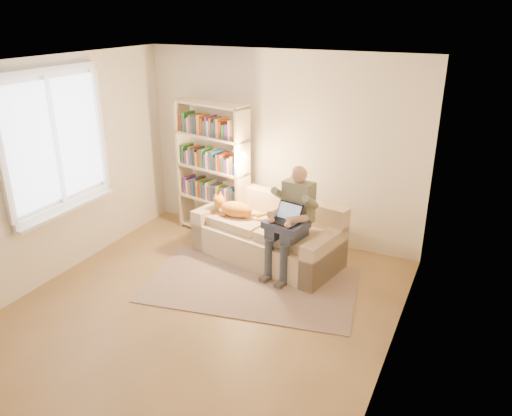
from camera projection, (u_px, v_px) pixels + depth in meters
The scene contains 13 objects.
floor at pixel (198, 313), 5.42m from camera, with size 4.50×4.50×0.00m, color olive.
ceiling at pixel (185, 66), 4.45m from camera, with size 4.00×4.50×0.02m, color white.
wall_left at pixel (45, 175), 5.73m from camera, with size 0.02×4.50×2.60m, color silver.
wall_right at pixel (397, 239), 4.14m from camera, with size 0.02×4.50×2.60m, color silver.
wall_back at pixel (281, 148), 6.82m from camera, with size 4.00×0.02×2.60m, color silver.
window at pixel (60, 164), 5.85m from camera, with size 0.12×1.52×1.69m.
sofa at pixel (269, 237), 6.52m from camera, with size 2.05×1.24×0.81m.
person at pixel (292, 215), 5.98m from camera, with size 0.48×0.65×1.36m.
cat at pixel (235, 208), 6.57m from camera, with size 0.70×0.33×0.25m.
blanket at pixel (284, 224), 5.94m from camera, with size 0.47×0.39×0.08m, color #2A304A.
laptop at pixel (285, 216), 5.91m from camera, with size 0.38×0.35×0.27m.
bookshelf at pixel (212, 163), 6.97m from camera, with size 1.26×0.60×1.92m.
rug at pixel (252, 285), 5.96m from camera, with size 2.46×1.45×0.01m, color gray.
Camera 1 is at (2.55, -3.88, 3.09)m, focal length 35.00 mm.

